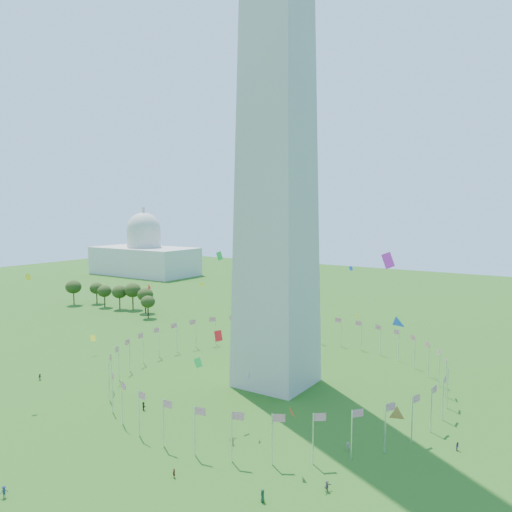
% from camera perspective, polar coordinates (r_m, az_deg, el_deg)
% --- Properties ---
extents(ground, '(600.00, 600.00, 0.00)m').
position_cam_1_polar(ground, '(93.16, -15.09, -22.59)').
color(ground, '#1F4E12').
rests_on(ground, ground).
extents(washington_monument, '(16.80, 16.80, 169.00)m').
position_cam_1_polar(washington_monument, '(127.95, 2.47, 24.12)').
color(washington_monument, '#B6B0A2').
rests_on(washington_monument, ground).
extents(flag_ring, '(80.24, 80.24, 9.00)m').
position_cam_1_polar(flag_ring, '(127.31, 2.32, -12.41)').
color(flag_ring, silver).
rests_on(flag_ring, ground).
extents(capitol_building, '(70.00, 35.00, 46.00)m').
position_cam_1_polar(capitol_building, '(337.42, -12.69, 1.82)').
color(capitol_building, beige).
rests_on(capitol_building, ground).
extents(crowd, '(102.07, 75.47, 1.98)m').
position_cam_1_polar(crowd, '(87.56, -13.92, -23.86)').
color(crowd, gray).
rests_on(crowd, ground).
extents(kites_aloft, '(116.97, 57.91, 34.19)m').
position_cam_1_polar(kites_aloft, '(95.73, -0.94, -9.25)').
color(kites_aloft, red).
rests_on(kites_aloft, ground).
extents(tree_line_west, '(54.76, 15.25, 11.30)m').
position_cam_1_polar(tree_line_west, '(225.78, -15.81, -4.55)').
color(tree_line_west, '#334918').
rests_on(tree_line_west, ground).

